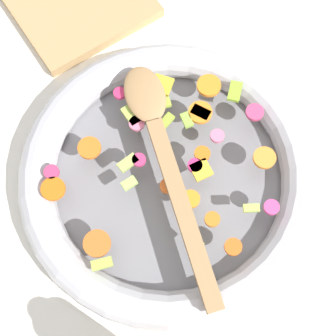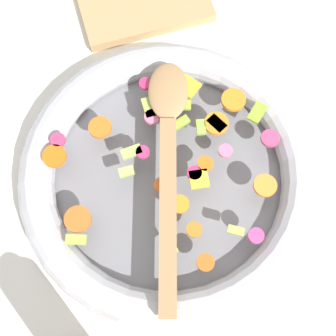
% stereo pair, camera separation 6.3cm
% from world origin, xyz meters
% --- Properties ---
extents(ground_plane, '(4.00, 4.00, 0.00)m').
position_xyz_m(ground_plane, '(0.00, 0.00, 0.00)').
color(ground_plane, silver).
extents(skillet, '(0.42, 0.42, 0.05)m').
position_xyz_m(skillet, '(0.00, 0.00, 0.02)').
color(skillet, slate).
rests_on(skillet, ground_plane).
extents(chopped_vegetables, '(0.32, 0.29, 0.01)m').
position_xyz_m(chopped_vegetables, '(-0.01, -0.01, 0.05)').
color(chopped_vegetables, orange).
rests_on(chopped_vegetables, skillet).
extents(wooden_spoon, '(0.14, 0.35, 0.01)m').
position_xyz_m(wooden_spoon, '(-0.00, -0.02, 0.06)').
color(wooden_spoon, '#A87F51').
rests_on(wooden_spoon, chopped_vegetables).
extents(cutting_board, '(0.21, 0.18, 0.02)m').
position_xyz_m(cutting_board, '(-0.05, -0.33, 0.01)').
color(cutting_board, tan).
rests_on(cutting_board, ground_plane).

